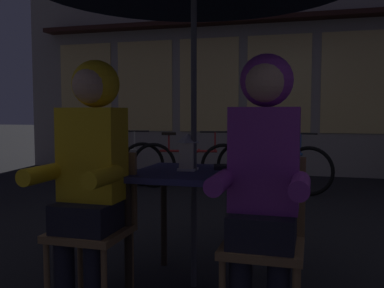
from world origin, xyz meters
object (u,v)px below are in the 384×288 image
object	(u,v)px
lantern	(188,151)
bicycle_second	(188,165)
person_right_hooded	(264,164)
bicycle_nearest	(109,163)
chair_left	(96,219)
cafe_table	(194,187)
bicycle_third	(272,167)
person_left_hooded	(90,159)
book	(230,167)
chair_right	(264,232)

from	to	relation	value
lantern	bicycle_second	size ratio (longest dim) A/B	0.14
person_right_hooded	bicycle_nearest	distance (m)	4.62
chair_left	cafe_table	bearing A→B (deg)	37.55
cafe_table	person_right_hooded	xyz separation A→B (m)	(0.48, -0.43, 0.21)
cafe_table	chair_left	xyz separation A→B (m)	(-0.48, -0.37, -0.15)
bicycle_third	bicycle_second	bearing A→B (deg)	-178.97
lantern	bicycle_nearest	world-z (taller)	lantern
bicycle_nearest	bicycle_third	world-z (taller)	same
person_right_hooded	lantern	bearing A→B (deg)	140.26
person_right_hooded	bicycle_nearest	size ratio (longest dim) A/B	0.84
lantern	person_left_hooded	size ratio (longest dim) A/B	0.17
person_right_hooded	book	distance (m)	0.65
chair_left	person_left_hooded	xyz separation A→B (m)	(-0.00, -0.06, 0.36)
bicycle_third	chair_right	bearing A→B (deg)	-85.38
bicycle_second	lantern	bearing A→B (deg)	-73.70
cafe_table	chair_left	world-z (taller)	chair_left
person_right_hooded	bicycle_nearest	world-z (taller)	person_right_hooded
lantern	person_right_hooded	size ratio (longest dim) A/B	0.17
cafe_table	bicycle_nearest	size ratio (longest dim) A/B	0.44
person_left_hooded	bicycle_third	world-z (taller)	person_left_hooded
book	person_left_hooded	bearing A→B (deg)	-153.94
bicycle_third	chair_left	bearing A→B (deg)	-99.93
lantern	bicycle_third	world-z (taller)	lantern
chair_left	bicycle_nearest	bearing A→B (deg)	115.74
person_left_hooded	bicycle_second	world-z (taller)	person_left_hooded
lantern	cafe_table	bearing A→B (deg)	-9.16
chair_left	book	size ratio (longest dim) A/B	4.35
bicycle_nearest	chair_right	bearing A→B (deg)	-53.29
bicycle_nearest	bicycle_second	world-z (taller)	same
person_left_hooded	book	distance (m)	0.90
chair_left	bicycle_third	size ratio (longest dim) A/B	0.53
lantern	bicycle_third	bearing A→B (deg)	86.32
chair_left	bicycle_second	world-z (taller)	chair_left
person_left_hooded	bicycle_nearest	bearing A→B (deg)	115.40
chair_right	person_left_hooded	bearing A→B (deg)	-176.61
chair_right	bicycle_second	bearing A→B (deg)	111.92
cafe_table	person_right_hooded	size ratio (longest dim) A/B	0.53
bicycle_nearest	book	xyz separation A→B (m)	(2.43, -3.12, 0.41)
bicycle_third	cafe_table	bearing A→B (deg)	-93.00
lantern	bicycle_nearest	xyz separation A→B (m)	(-2.20, 3.27, -0.51)
lantern	chair_right	xyz separation A→B (m)	(0.52, -0.38, -0.37)
bicycle_second	book	distance (m)	3.45
chair_right	cafe_table	bearing A→B (deg)	142.45
cafe_table	lantern	bearing A→B (deg)	170.84
cafe_table	person_left_hooded	size ratio (longest dim) A/B	0.53
lantern	book	size ratio (longest dim) A/B	1.16
cafe_table	book	distance (m)	0.28
lantern	person_right_hooded	xyz separation A→B (m)	(0.52, -0.43, -0.01)
chair_right	book	bearing A→B (deg)	118.31
bicycle_second	book	xyz separation A→B (m)	(1.22, -3.21, 0.41)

